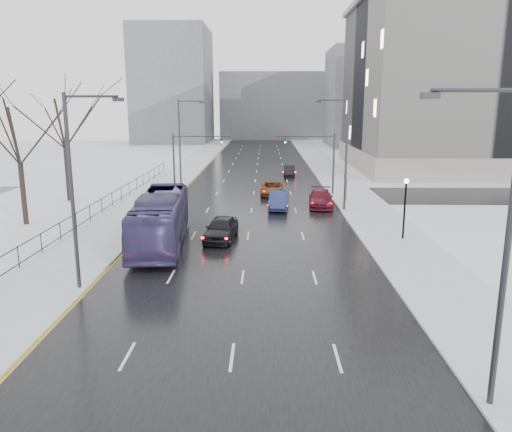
# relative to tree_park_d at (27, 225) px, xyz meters

# --- Properties ---
(road) EXTENTS (16.00, 150.00, 0.04)m
(road) POSITION_rel_tree_park_d_xyz_m (17.80, 26.00, 0.02)
(road) COLOR black
(road) RESTS_ON ground
(cross_road) EXTENTS (130.00, 10.00, 0.04)m
(cross_road) POSITION_rel_tree_park_d_xyz_m (17.80, 14.00, 0.02)
(cross_road) COLOR black
(cross_road) RESTS_ON ground
(sidewalk_left) EXTENTS (5.00, 150.00, 0.16)m
(sidewalk_left) POSITION_rel_tree_park_d_xyz_m (7.30, 26.00, 0.08)
(sidewalk_left) COLOR silver
(sidewalk_left) RESTS_ON ground
(sidewalk_right) EXTENTS (5.00, 150.00, 0.16)m
(sidewalk_right) POSITION_rel_tree_park_d_xyz_m (28.30, 26.00, 0.08)
(sidewalk_right) COLOR silver
(sidewalk_right) RESTS_ON ground
(park_strip) EXTENTS (14.00, 150.00, 0.12)m
(park_strip) POSITION_rel_tree_park_d_xyz_m (-2.20, 26.00, 0.06)
(park_strip) COLOR white
(park_strip) RESTS_ON ground
(tree_park_d) EXTENTS (8.75, 8.75, 12.50)m
(tree_park_d) POSITION_rel_tree_park_d_xyz_m (0.00, 0.00, 0.00)
(tree_park_d) COLOR black
(tree_park_d) RESTS_ON ground
(tree_park_e) EXTENTS (9.45, 9.45, 13.50)m
(tree_park_e) POSITION_rel_tree_park_d_xyz_m (-0.40, 10.00, 0.00)
(tree_park_e) COLOR black
(tree_park_e) RESTS_ON ground
(iron_fence) EXTENTS (0.06, 70.00, 1.30)m
(iron_fence) POSITION_rel_tree_park_d_xyz_m (4.80, -4.00, 0.91)
(iron_fence) COLOR black
(iron_fence) RESTS_ON sidewalk_left
(streetlight_r_near) EXTENTS (2.95, 0.25, 10.00)m
(streetlight_r_near) POSITION_rel_tree_park_d_xyz_m (25.97, -24.00, 5.62)
(streetlight_r_near) COLOR #2D2D33
(streetlight_r_near) RESTS_ON ground
(streetlight_r_mid) EXTENTS (2.95, 0.25, 10.00)m
(streetlight_r_mid) POSITION_rel_tree_park_d_xyz_m (25.97, 6.00, 5.62)
(streetlight_r_mid) COLOR #2D2D33
(streetlight_r_mid) RESTS_ON ground
(streetlight_l_near) EXTENTS (2.95, 0.25, 10.00)m
(streetlight_l_near) POSITION_rel_tree_park_d_xyz_m (9.63, -14.00, 5.62)
(streetlight_l_near) COLOR #2D2D33
(streetlight_l_near) RESTS_ON ground
(streetlight_l_far) EXTENTS (2.95, 0.25, 10.00)m
(streetlight_l_far) POSITION_rel_tree_park_d_xyz_m (9.63, 18.00, 5.62)
(streetlight_l_far) COLOR #2D2D33
(streetlight_l_far) RESTS_ON ground
(lamppost_r_mid) EXTENTS (0.36, 0.36, 4.28)m
(lamppost_r_mid) POSITION_rel_tree_park_d_xyz_m (28.80, -4.00, 2.94)
(lamppost_r_mid) COLOR black
(lamppost_r_mid) RESTS_ON sidewalk_right
(mast_signal_right) EXTENTS (6.10, 0.33, 6.50)m
(mast_signal_right) POSITION_rel_tree_park_d_xyz_m (25.13, 14.00, 4.11)
(mast_signal_right) COLOR #2D2D33
(mast_signal_right) RESTS_ON ground
(mast_signal_left) EXTENTS (6.10, 0.33, 6.50)m
(mast_signal_left) POSITION_rel_tree_park_d_xyz_m (10.47, 14.00, 4.11)
(mast_signal_left) COLOR #2D2D33
(mast_signal_left) RESTS_ON ground
(no_uturn_sign) EXTENTS (0.60, 0.06, 2.70)m
(no_uturn_sign) POSITION_rel_tree_park_d_xyz_m (27.00, 10.00, 2.30)
(no_uturn_sign) COLOR #2D2D33
(no_uturn_sign) RESTS_ON sidewalk_right
(civic_building) EXTENTS (41.00, 31.00, 24.80)m
(civic_building) POSITION_rel_tree_park_d_xyz_m (52.80, 38.00, 11.21)
(civic_building) COLOR gray
(civic_building) RESTS_ON ground
(bldg_far_right) EXTENTS (24.00, 20.00, 22.00)m
(bldg_far_right) POSITION_rel_tree_park_d_xyz_m (45.80, 81.00, 11.00)
(bldg_far_right) COLOR slate
(bldg_far_right) RESTS_ON ground
(bldg_far_left) EXTENTS (18.00, 22.00, 28.00)m
(bldg_far_left) POSITION_rel_tree_park_d_xyz_m (-4.20, 91.00, 14.00)
(bldg_far_left) COLOR slate
(bldg_far_left) RESTS_ON ground
(bldg_far_center) EXTENTS (30.00, 18.00, 18.00)m
(bldg_far_center) POSITION_rel_tree_park_d_xyz_m (21.80, 106.00, 9.00)
(bldg_far_center) COLOR slate
(bldg_far_center) RESTS_ON ground
(bus) EXTENTS (4.07, 12.79, 3.50)m
(bus) POSITION_rel_tree_park_d_xyz_m (11.91, -5.29, 1.79)
(bus) COLOR #3E3466
(bus) RESTS_ON road
(sedan_center_near) EXTENTS (2.49, 5.07, 1.67)m
(sedan_center_near) POSITION_rel_tree_park_d_xyz_m (15.95, -4.22, 0.87)
(sedan_center_near) COLOR black
(sedan_center_near) RESTS_ON road
(sedan_right_near) EXTENTS (2.06, 5.01, 1.61)m
(sedan_right_near) POSITION_rel_tree_park_d_xyz_m (20.29, 6.64, 0.85)
(sedan_right_near) COLOR navy
(sedan_right_near) RESTS_ON road
(sedan_right_cross) EXTENTS (2.52, 5.21, 1.43)m
(sedan_right_cross) POSITION_rel_tree_park_d_xyz_m (19.77, 13.91, 0.76)
(sedan_right_cross) COLOR maroon
(sedan_right_cross) RESTS_ON road
(sedan_right_far) EXTENTS (2.61, 5.58, 1.57)m
(sedan_right_far) POSITION_rel_tree_park_d_xyz_m (24.28, 7.73, 0.83)
(sedan_right_far) COLOR #580F1F
(sedan_right_far) RESTS_ON road
(sedan_right_distant) EXTENTS (1.71, 4.26, 1.38)m
(sedan_right_distant) POSITION_rel_tree_park_d_xyz_m (22.30, 28.58, 0.73)
(sedan_right_distant) COLOR black
(sedan_right_distant) RESTS_ON road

